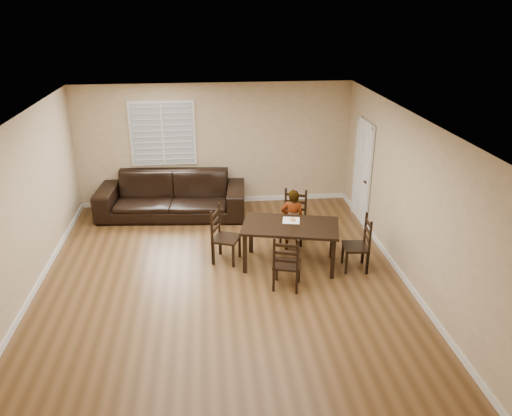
# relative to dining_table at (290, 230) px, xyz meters

# --- Properties ---
(ground) EXTENTS (7.00, 7.00, 0.00)m
(ground) POSITION_rel_dining_table_xyz_m (-1.19, -0.44, -0.67)
(ground) COLOR brown
(ground) RESTS_ON ground
(room) EXTENTS (6.04, 7.04, 2.72)m
(room) POSITION_rel_dining_table_xyz_m (-1.16, -0.26, 1.13)
(room) COLOR #D1B58D
(room) RESTS_ON ground
(dining_table) EXTENTS (1.79, 1.26, 0.76)m
(dining_table) POSITION_rel_dining_table_xyz_m (0.00, 0.00, 0.00)
(dining_table) COLOR black
(dining_table) RESTS_ON ground
(chair_near) EXTENTS (0.57, 0.56, 1.00)m
(chair_near) POSITION_rel_dining_table_xyz_m (0.25, 1.00, -0.22)
(chair_near) COLOR black
(chair_near) RESTS_ON ground
(chair_far) EXTENTS (0.52, 0.50, 0.94)m
(chair_far) POSITION_rel_dining_table_xyz_m (-0.20, -0.83, -0.25)
(chair_far) COLOR black
(chair_far) RESTS_ON ground
(chair_left) EXTENTS (0.56, 0.58, 1.01)m
(chair_left) POSITION_rel_dining_table_xyz_m (-1.20, 0.30, -0.21)
(chair_left) COLOR black
(chair_left) RESTS_ON ground
(chair_right) EXTENTS (0.45, 0.48, 0.97)m
(chair_right) POSITION_rel_dining_table_xyz_m (1.20, -0.27, -0.23)
(chair_right) COLOR black
(chair_right) RESTS_ON ground
(child) EXTENTS (0.48, 0.37, 1.18)m
(child) POSITION_rel_dining_table_xyz_m (0.14, 0.57, -0.08)
(child) COLOR gray
(child) RESTS_ON ground
(napkin) EXTENTS (0.34, 0.34, 0.00)m
(napkin) POSITION_rel_dining_table_xyz_m (0.04, 0.18, 0.09)
(napkin) COLOR silver
(napkin) RESTS_ON dining_table
(donut) EXTENTS (0.11, 0.11, 0.04)m
(donut) POSITION_rel_dining_table_xyz_m (0.06, 0.17, 0.11)
(donut) COLOR #D78D4D
(donut) RESTS_ON napkin
(sofa) EXTENTS (3.19, 1.48, 0.90)m
(sofa) POSITION_rel_dining_table_xyz_m (-2.15, 2.42, -0.22)
(sofa) COLOR black
(sofa) RESTS_ON ground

